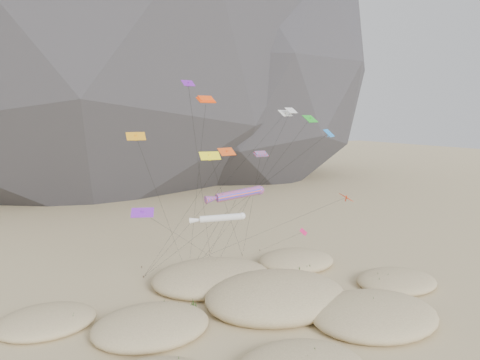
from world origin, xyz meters
The scene contains 9 objects.
ground centered at (0.00, 0.00, 0.00)m, with size 500.00×500.00×0.00m, color #CCB789.
dunes centered at (-0.98, 4.68, 0.72)m, with size 52.30×35.85×4.18m.
dune_grass centered at (-0.88, 3.98, 0.84)m, with size 41.24×27.29×1.45m.
kite_stakes centered at (0.91, 23.75, 0.15)m, with size 20.59×6.23×0.30m.
rainbow_tube_kite centered at (0.33, 11.71, 12.28)m, with size 8.09×11.50×13.18m.
white_tube_kite centered at (-4.12, 7.94, 10.47)m, with size 6.00×15.80×11.12m.
orange_parafoil centered at (-2.22, 14.99, 23.71)m, with size 3.85×12.44×24.48m.
multi_parafoil centered at (5.51, 14.42, 16.69)m, with size 4.83×11.69×17.32m.
delta_kites centered at (3.37, 11.82, 17.05)m, with size 31.25×22.06×26.18m.
Camera 1 is at (-27.65, -38.44, 22.28)m, focal length 35.00 mm.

